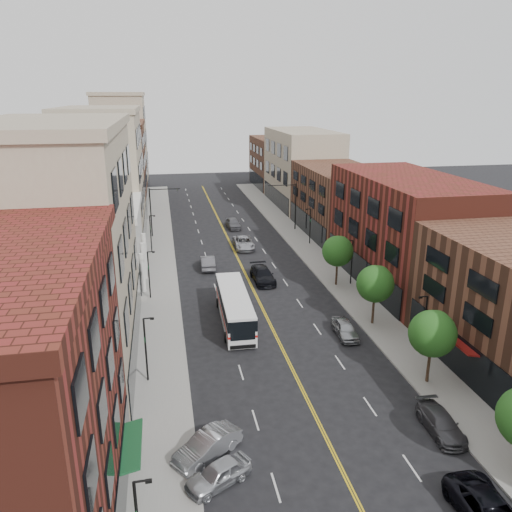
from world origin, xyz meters
TOP-DOWN VIEW (x-y plane):
  - ground at (0.00, 0.00)m, footprint 220.00×220.00m
  - sidewalk_left at (-10.00, 35.00)m, footprint 4.00×110.00m
  - sidewalk_right at (10.00, 35.00)m, footprint 4.00×110.00m
  - bldg_l_tanoffice at (-17.00, 13.00)m, footprint 10.00×22.00m
  - bldg_l_white at (-17.00, 31.00)m, footprint 10.00×14.00m
  - bldg_l_far_a at (-17.00, 48.00)m, footprint 10.00×20.00m
  - bldg_l_far_b at (-17.00, 68.00)m, footprint 10.00×20.00m
  - bldg_l_far_c at (-17.00, 86.00)m, footprint 10.00×16.00m
  - bldg_r_mid at (17.00, 24.00)m, footprint 10.00×22.00m
  - bldg_r_far_a at (17.00, 45.00)m, footprint 10.00×20.00m
  - bldg_r_far_b at (17.00, 66.00)m, footprint 10.00×22.00m
  - bldg_r_far_c at (17.00, 86.00)m, footprint 10.00×18.00m
  - tree_r_1 at (9.39, 4.07)m, footprint 3.40×3.40m
  - tree_r_2 at (9.39, 14.07)m, footprint 3.40×3.40m
  - tree_r_3 at (9.39, 24.07)m, footprint 3.40×3.40m
  - lamp_l_1 at (-10.95, 8.00)m, footprint 0.81×0.55m
  - lamp_l_2 at (-10.95, 24.00)m, footprint 0.81×0.55m
  - lamp_l_3 at (-10.95, 40.00)m, footprint 0.81×0.55m
  - lamp_r_1 at (10.95, 8.00)m, footprint 0.81×0.55m
  - lamp_r_2 at (10.95, 24.00)m, footprint 0.81×0.55m
  - lamp_r_3 at (10.95, 40.00)m, footprint 0.81×0.55m
  - signal_mast_left at (-10.27, 48.00)m, footprint 4.49×0.18m
  - signal_mast_right at (10.27, 48.00)m, footprint 4.49×0.18m
  - city_bus at (-3.17, 16.85)m, footprint 2.96×11.41m
  - car_angle_a at (-7.01, -3.16)m, footprint 4.14×3.24m
  - car_angle_b at (-7.40, -0.82)m, footprint 4.50×3.87m
  - car_parked_mid at (7.28, -1.36)m, footprint 1.97×4.49m
  - car_parked_far at (5.99, 12.26)m, footprint 1.86×4.23m
  - car_lane_behind at (-4.19, 32.45)m, footprint 1.86×4.81m
  - car_lane_a at (1.50, 26.76)m, footprint 2.35×5.55m
  - car_lane_b at (1.50, 39.90)m, footprint 2.81×5.77m
  - car_lane_c at (1.60, 50.84)m, footprint 2.19×4.90m

SIDE VIEW (x-z plane):
  - ground at x=0.00m, z-range 0.00..0.00m
  - sidewalk_left at x=-10.00m, z-range 0.00..0.15m
  - sidewalk_right at x=10.00m, z-range 0.00..0.15m
  - car_parked_mid at x=7.28m, z-range 0.00..1.28m
  - car_angle_a at x=-7.01m, z-range 0.00..1.32m
  - car_parked_far at x=5.99m, z-range 0.00..1.42m
  - car_angle_b at x=-7.40m, z-range 0.00..1.46m
  - car_lane_behind at x=-4.19m, z-range 0.00..1.56m
  - car_lane_b at x=1.50m, z-range 0.00..1.58m
  - car_lane_a at x=1.50m, z-range 0.00..1.60m
  - car_lane_c at x=1.60m, z-range 0.00..1.63m
  - city_bus at x=-3.17m, z-range 0.24..3.15m
  - lamp_l_1 at x=-10.95m, z-range 0.45..5.50m
  - lamp_l_2 at x=-10.95m, z-range 0.45..5.50m
  - lamp_l_3 at x=-10.95m, z-range 0.45..5.50m
  - lamp_r_1 at x=10.95m, z-range 0.45..5.50m
  - lamp_r_2 at x=10.95m, z-range 0.45..5.50m
  - lamp_r_3 at x=10.95m, z-range 0.45..5.50m
  - bldg_l_white at x=-17.00m, z-range 0.00..8.00m
  - tree_r_1 at x=9.39m, z-range 1.33..6.92m
  - tree_r_2 at x=9.39m, z-range 1.33..6.92m
  - tree_r_3 at x=9.39m, z-range 1.33..6.92m
  - signal_mast_left at x=-10.27m, z-range 1.05..8.25m
  - signal_mast_right at x=10.27m, z-range 1.05..8.25m
  - bldg_r_far_a at x=17.00m, z-range 0.00..10.00m
  - bldg_r_far_c at x=17.00m, z-range 0.00..11.00m
  - bldg_r_mid at x=17.00m, z-range 0.00..12.00m
  - bldg_r_far_b at x=17.00m, z-range 0.00..14.00m
  - bldg_l_far_b at x=-17.00m, z-range 0.00..15.00m
  - bldg_l_tanoffice at x=-17.00m, z-range 0.00..18.00m
  - bldg_l_far_a at x=-17.00m, z-range 0.00..18.00m
  - bldg_l_far_c at x=-17.00m, z-range 0.00..20.00m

